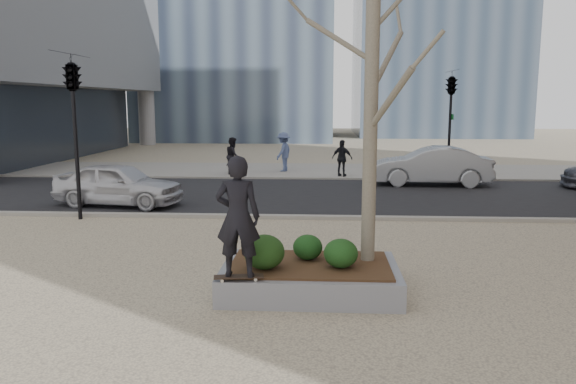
# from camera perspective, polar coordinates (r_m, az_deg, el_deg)

# --- Properties ---
(ground) EXTENTS (120.00, 120.00, 0.00)m
(ground) POSITION_cam_1_polar(r_m,az_deg,el_deg) (9.90, -3.65, -9.86)
(ground) COLOR tan
(ground) RESTS_ON ground
(street) EXTENTS (60.00, 8.00, 0.02)m
(street) POSITION_cam_1_polar(r_m,az_deg,el_deg) (19.59, -0.04, -0.28)
(street) COLOR black
(street) RESTS_ON ground
(far_sidewalk) EXTENTS (60.00, 6.00, 0.02)m
(far_sidewalk) POSITION_cam_1_polar(r_m,az_deg,el_deg) (26.51, 0.89, 2.20)
(far_sidewalk) COLOR gray
(far_sidewalk) RESTS_ON ground
(planter) EXTENTS (3.00, 2.00, 0.45)m
(planter) POSITION_cam_1_polar(r_m,az_deg,el_deg) (9.76, 2.25, -8.74)
(planter) COLOR gray
(planter) RESTS_ON ground
(planter_mulch) EXTENTS (2.70, 1.70, 0.04)m
(planter_mulch) POSITION_cam_1_polar(r_m,az_deg,el_deg) (9.69, 2.26, -7.36)
(planter_mulch) COLOR #382314
(planter_mulch) RESTS_ON planter
(sycamore_tree) EXTENTS (2.80, 2.80, 6.60)m
(sycamore_tree) POSITION_cam_1_polar(r_m,az_deg,el_deg) (9.63, 8.52, 12.44)
(sycamore_tree) COLOR gray
(sycamore_tree) RESTS_ON planter_mulch
(shrub_left) EXTENTS (0.68, 0.68, 0.57)m
(shrub_left) POSITION_cam_1_polar(r_m,az_deg,el_deg) (9.29, -2.43, -6.10)
(shrub_left) COLOR black
(shrub_left) RESTS_ON planter_mulch
(shrub_middle) EXTENTS (0.52, 0.52, 0.44)m
(shrub_middle) POSITION_cam_1_polar(r_m,az_deg,el_deg) (9.85, 2.01, -5.62)
(shrub_middle) COLOR #103412
(shrub_middle) RESTS_ON planter_mulch
(shrub_right) EXTENTS (0.57, 0.57, 0.49)m
(shrub_right) POSITION_cam_1_polar(r_m,az_deg,el_deg) (9.41, 5.38, -6.22)
(shrub_right) COLOR black
(shrub_right) RESTS_ON planter_mulch
(skateboard) EXTENTS (0.80, 0.33, 0.08)m
(skateboard) POSITION_cam_1_polar(r_m,az_deg,el_deg) (8.93, -5.03, -8.71)
(skateboard) COLOR black
(skateboard) RESTS_ON planter
(skateboarder) EXTENTS (0.70, 0.47, 1.90)m
(skateboarder) POSITION_cam_1_polar(r_m,az_deg,el_deg) (8.68, -5.12, -2.50)
(skateboarder) COLOR black
(skateboarder) RESTS_ON skateboard
(police_car) EXTENTS (4.16, 2.20, 1.35)m
(police_car) POSITION_cam_1_polar(r_m,az_deg,el_deg) (18.21, -16.86, 0.79)
(police_car) COLOR silver
(police_car) RESTS_ON street
(car_silver) EXTENTS (4.61, 1.84, 1.49)m
(car_silver) POSITION_cam_1_polar(r_m,az_deg,el_deg) (22.44, 14.32, 2.59)
(car_silver) COLOR #94979C
(car_silver) RESTS_ON street
(pedestrian_a) EXTENTS (0.69, 0.85, 1.64)m
(pedestrian_a) POSITION_cam_1_polar(r_m,az_deg,el_deg) (25.20, -5.60, 3.70)
(pedestrian_a) COLOR black
(pedestrian_a) RESTS_ON far_sidewalk
(pedestrian_b) EXTENTS (1.04, 1.33, 1.81)m
(pedestrian_b) POSITION_cam_1_polar(r_m,az_deg,el_deg) (26.04, -0.47, 4.11)
(pedestrian_b) COLOR #485782
(pedestrian_b) RESTS_ON far_sidewalk
(pedestrian_c) EXTENTS (1.00, 0.72, 1.58)m
(pedestrian_c) POSITION_cam_1_polar(r_m,az_deg,el_deg) (24.33, 5.53, 3.44)
(pedestrian_c) COLOR black
(pedestrian_c) RESTS_ON far_sidewalk
(traffic_light_near) EXTENTS (0.60, 2.48, 4.50)m
(traffic_light_near) POSITION_cam_1_polar(r_m,az_deg,el_deg) (16.34, -20.76, 5.16)
(traffic_light_near) COLOR black
(traffic_light_near) RESTS_ON ground
(traffic_light_far) EXTENTS (0.60, 2.48, 4.50)m
(traffic_light_far) POSITION_cam_1_polar(r_m,az_deg,el_deg) (24.49, 16.11, 6.53)
(traffic_light_far) COLOR black
(traffic_light_far) RESTS_ON ground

